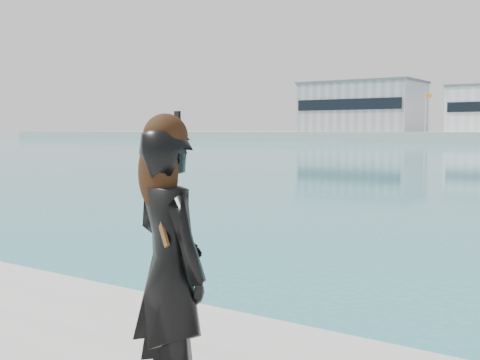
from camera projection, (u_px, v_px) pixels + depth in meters
name	position (u px, v px, depth m)	size (l,w,h in m)	color
warehouse_grey_left	(362.00, 107.00, 139.28)	(26.52, 16.36, 11.50)	gray
flagpole_left	(426.00, 110.00, 123.95)	(1.28, 0.16, 8.00)	silver
woman	(169.00, 261.00, 3.42)	(0.70, 0.57, 1.74)	black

